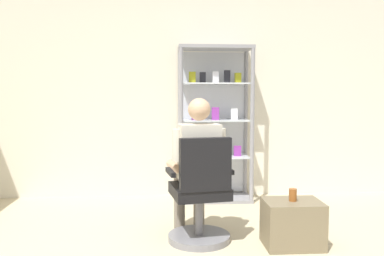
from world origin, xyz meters
TOP-DOWN VIEW (x-y plane):
  - back_wall at (0.00, 3.00)m, footprint 6.00×0.10m
  - display_cabinet_main at (0.40, 2.76)m, footprint 0.90×0.45m
  - office_chair at (0.10, 1.23)m, footprint 0.60×0.56m
  - seated_shopkeeper at (0.07, 1.39)m, footprint 0.53×0.60m
  - storage_crate at (0.89, 1.11)m, footprint 0.49×0.38m
  - tea_glass at (0.89, 1.11)m, footprint 0.07×0.07m

SIDE VIEW (x-z plane):
  - storage_crate at x=0.89m, z-range 0.00..0.40m
  - office_chair at x=0.10m, z-range -0.09..0.87m
  - tea_glass at x=0.89m, z-range 0.40..0.51m
  - seated_shopkeeper at x=0.07m, z-range 0.07..1.36m
  - display_cabinet_main at x=0.40m, z-range 0.01..1.91m
  - back_wall at x=0.00m, z-range 0.00..2.70m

